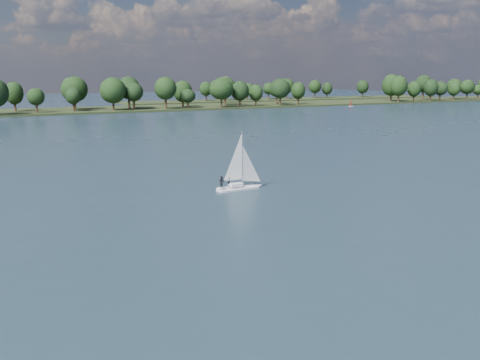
{
  "coord_description": "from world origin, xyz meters",
  "views": [
    {
      "loc": [
        -31.98,
        -19.41,
        14.8
      ],
      "look_at": [
        -1.54,
        35.55,
        2.5
      ],
      "focal_mm": 40.0,
      "sensor_mm": 36.0,
      "label": 1
    }
  ],
  "objects": [
    {
      "name": "far_shore",
      "position": [
        0.0,
        212.0,
        0.0
      ],
      "size": [
        660.0,
        40.0,
        1.5
      ],
      "primitive_type": "cube",
      "color": "black",
      "rests_on": "ground"
    },
    {
      "name": "ground",
      "position": [
        0.0,
        100.0,
        0.0
      ],
      "size": [
        700.0,
        700.0,
        0.0
      ],
      "primitive_type": "plane",
      "color": "#233342",
      "rests_on": "ground"
    },
    {
      "name": "dinghy_orange",
      "position": [
        143.02,
        184.4,
        0.99
      ],
      "size": [
        2.72,
        1.35,
        4.17
      ],
      "rotation": [
        0.0,
        0.0,
        0.13
      ],
      "color": "silver",
      "rests_on": "ground"
    },
    {
      "name": "far_shore_back",
      "position": [
        160.0,
        260.0,
        0.0
      ],
      "size": [
        220.0,
        30.0,
        1.4
      ],
      "primitive_type": "cube",
      "color": "black",
      "rests_on": "ground"
    },
    {
      "name": "sailboat",
      "position": [
        1.2,
        41.09,
        2.24
      ],
      "size": [
        6.14,
        1.95,
        7.99
      ],
      "rotation": [
        0.0,
        0.0,
        0.04
      ],
      "color": "silver",
      "rests_on": "ground"
    },
    {
      "name": "treeline",
      "position": [
        -2.84,
        208.12,
        8.05
      ],
      "size": [
        561.96,
        74.13,
        17.29
      ],
      "color": "black",
      "rests_on": "ground"
    }
  ]
}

